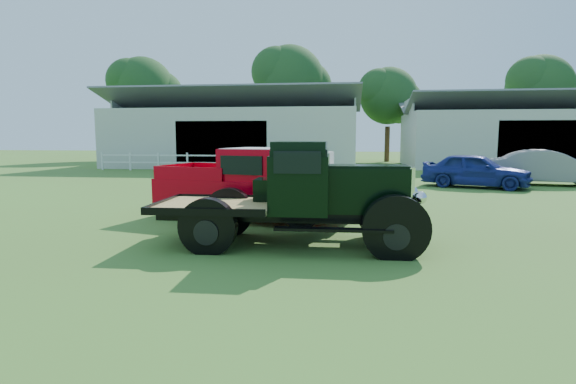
% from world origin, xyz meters
% --- Properties ---
extents(ground, '(120.00, 120.00, 0.00)m').
position_xyz_m(ground, '(0.00, 0.00, 0.00)').
color(ground, '#4C6A2C').
extents(shed_left, '(18.80, 10.20, 5.60)m').
position_xyz_m(shed_left, '(-7.00, 26.00, 2.80)').
color(shed_left, silver).
rests_on(shed_left, ground).
extents(shed_right, '(16.80, 9.20, 5.20)m').
position_xyz_m(shed_right, '(14.00, 27.00, 2.60)').
color(shed_right, silver).
rests_on(shed_right, ground).
extents(fence_rail, '(14.20, 0.16, 1.20)m').
position_xyz_m(fence_rail, '(-8.00, 20.00, 0.60)').
color(fence_rail, white).
rests_on(fence_rail, ground).
extents(tree_a, '(6.30, 6.30, 10.50)m').
position_xyz_m(tree_a, '(-18.00, 33.00, 5.25)').
color(tree_a, '#244B1B').
rests_on(tree_a, ground).
extents(tree_b, '(6.90, 6.90, 11.50)m').
position_xyz_m(tree_b, '(-4.00, 34.00, 5.75)').
color(tree_b, '#244B1B').
rests_on(tree_b, ground).
extents(tree_c, '(5.40, 5.40, 9.00)m').
position_xyz_m(tree_c, '(5.00, 33.00, 4.50)').
color(tree_c, '#244B1B').
rests_on(tree_c, ground).
extents(tree_d, '(6.00, 6.00, 10.00)m').
position_xyz_m(tree_d, '(18.00, 34.00, 5.00)').
color(tree_d, '#244B1B').
rests_on(tree_d, ground).
extents(vintage_flatbed, '(5.50, 2.30, 2.16)m').
position_xyz_m(vintage_flatbed, '(0.43, 0.66, 1.08)').
color(vintage_flatbed, black).
rests_on(vintage_flatbed, ground).
extents(red_pickup, '(5.76, 3.34, 1.97)m').
position_xyz_m(red_pickup, '(-1.05, 3.45, 0.99)').
color(red_pickup, '#B70011').
rests_on(red_pickup, ground).
extents(white_pickup, '(4.89, 2.53, 1.71)m').
position_xyz_m(white_pickup, '(0.17, 6.62, 0.86)').
color(white_pickup, beige).
rests_on(white_pickup, ground).
extents(misc_car_blue, '(4.87, 3.39, 1.54)m').
position_xyz_m(misc_car_blue, '(7.14, 12.33, 0.77)').
color(misc_car_blue, navy).
rests_on(misc_car_blue, ground).
extents(misc_car_grey, '(5.24, 2.75, 1.64)m').
position_xyz_m(misc_car_grey, '(10.78, 13.81, 0.82)').
color(misc_car_grey, slate).
rests_on(misc_car_grey, ground).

